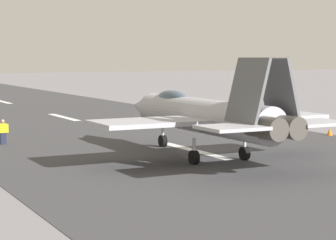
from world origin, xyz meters
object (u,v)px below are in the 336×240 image
object	(u,v)px
fighter_jet	(202,115)
marker_cone_mid	(330,132)
crew_person	(3,132)
marker_cone_far	(180,109)

from	to	relation	value
fighter_jet	marker_cone_mid	bearing A→B (deg)	-70.38
crew_person	marker_cone_far	bearing A→B (deg)	-52.43
fighter_jet	marker_cone_far	size ratio (longest dim) A/B	31.64
crew_person	marker_cone_far	world-z (taller)	crew_person
fighter_jet	marker_cone_mid	distance (m)	14.47
fighter_jet	marker_cone_far	bearing A→B (deg)	-25.91
marker_cone_mid	marker_cone_far	size ratio (longest dim) A/B	1.00
crew_person	marker_cone_mid	world-z (taller)	crew_person
fighter_jet	marker_cone_mid	size ratio (longest dim) A/B	31.64
marker_cone_mid	marker_cone_far	xyz separation A→B (m)	(22.93, 0.00, 0.00)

